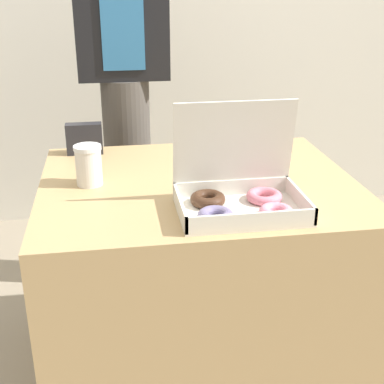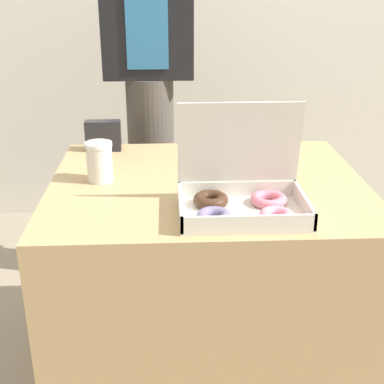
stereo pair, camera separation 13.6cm
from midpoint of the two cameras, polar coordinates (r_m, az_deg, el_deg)
ground_plane at (r=2.01m, az=-1.45°, el=-18.27°), size 14.00×14.00×0.00m
table at (r=1.80m, az=-1.56°, el=-9.57°), size 0.96×0.80×0.72m
donut_box at (r=1.42m, az=2.29°, el=-0.21°), size 0.33×0.24×0.28m
coffee_cup at (r=1.63m, az=-13.34°, el=2.77°), size 0.08×0.08×0.12m
napkin_holder at (r=1.93m, az=-13.42°, el=5.52°), size 0.12×0.04×0.11m
person_customer at (r=2.20m, az=-9.14°, el=13.61°), size 0.36×0.22×1.73m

